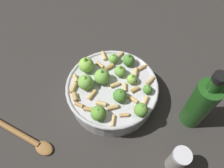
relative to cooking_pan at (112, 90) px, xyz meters
name	(u,v)px	position (x,y,z in m)	size (l,w,h in m)	color
ground_plane	(112,98)	(0.00, 0.00, -0.04)	(2.40, 2.40, 0.00)	#2D2B28
cooking_pan	(112,90)	(0.00, 0.00, 0.00)	(0.27, 0.27, 0.12)	#B7B7BC
pepper_shaker	(177,160)	(0.15, -0.21, 0.00)	(0.04, 0.04, 0.10)	gray
olive_oil_bottle	(200,104)	(0.23, -0.07, 0.04)	(0.06, 0.06, 0.22)	#1E4C19
wooden_spoon	(18,133)	(-0.26, -0.11, -0.04)	(0.24, 0.15, 0.02)	olive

